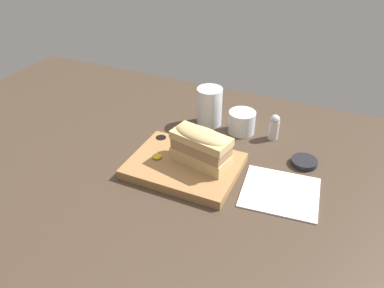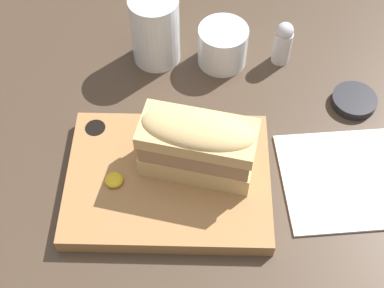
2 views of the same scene
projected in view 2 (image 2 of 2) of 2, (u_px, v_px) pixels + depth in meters
dining_table at (165, 187)px, 76.68cm from camera, size 179.37×102.33×2.00cm
serving_board at (168, 178)px, 74.96cm from camera, size 28.20×21.26×2.59cm
sandwich at (198, 143)px, 70.33cm from camera, size 16.34×9.76×9.89cm
mustard_dollop at (114, 180)px, 72.71cm from camera, size 2.50×2.50×1.00cm
water_glass at (155, 33)px, 86.08cm from camera, size 7.89×7.89×12.00cm
wine_glass at (223, 46)px, 87.14cm from camera, size 8.11×8.11×6.80cm
napkin at (346, 179)px, 76.09cm from camera, size 19.93×18.31×0.40cm
salt_shaker at (283, 42)px, 86.57cm from camera, size 2.99×2.99×7.90cm
condiment_dish at (354, 101)px, 83.79cm from camera, size 7.00×7.00×1.44cm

